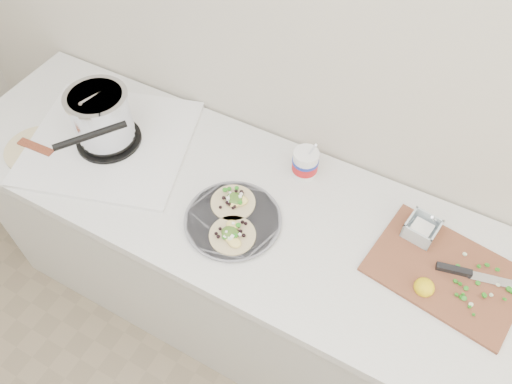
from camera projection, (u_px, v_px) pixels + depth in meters
The scene contains 6 objects.
counter at pixel (275, 279), 1.98m from camera, with size 2.44×0.66×0.90m.
stove at pixel (105, 126), 1.74m from camera, with size 0.70×0.67×0.27m.
taco_plate at pixel (233, 218), 1.59m from camera, with size 0.31×0.31×0.04m.
tub at pixel (306, 162), 1.67m from camera, with size 0.09×0.09×0.20m.
cutboard at pixel (446, 267), 1.48m from camera, with size 0.47×0.36×0.07m.
bacon_plate at pixel (37, 149), 1.79m from camera, with size 0.22×0.22×0.02m.
Camera 1 is at (0.38, 0.57, 2.22)m, focal length 35.00 mm.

